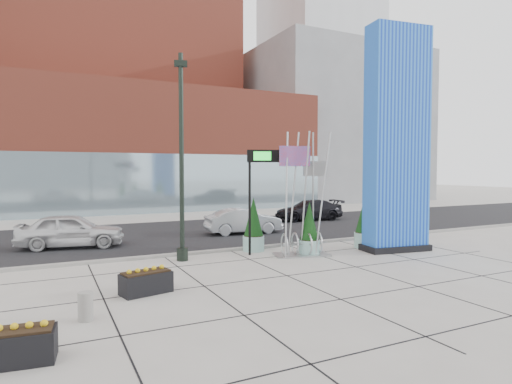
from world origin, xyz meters
name	(u,v)px	position (x,y,z in m)	size (l,w,h in m)	color
ground	(248,273)	(0.00, 0.00, 0.00)	(160.00, 160.00, 0.00)	#9E9991
street_asphalt	(173,234)	(0.00, 10.00, 0.01)	(80.00, 12.00, 0.02)	black
curb_edge	(210,252)	(0.00, 4.00, 0.06)	(80.00, 0.30, 0.12)	gray
tower_podium	(134,150)	(1.00, 27.00, 5.50)	(34.00, 10.00, 11.00)	#AC4531
tower_glass_front	(145,184)	(1.00, 22.20, 2.50)	(34.00, 0.60, 5.00)	#8CA5B2
building_grey_parking	(325,128)	(26.00, 32.00, 9.00)	(20.00, 18.00, 18.00)	slate
building_pale_office	(319,29)	(36.00, 48.00, 27.50)	(16.00, 16.00, 55.00)	#B2B7BC
blue_pylon	(397,144)	(7.74, 0.83, 4.82)	(3.15, 1.74, 9.98)	#0D31C7
lamp_post	(182,177)	(-1.52, 3.00, 3.37)	(0.56, 0.45, 8.23)	black
public_art_sculpture	(302,223)	(3.36, 1.76, 1.39)	(2.53, 1.68, 5.28)	#ADB0B2
concrete_bollard	(86,306)	(-5.60, -2.63, 0.35)	(0.36, 0.36, 0.70)	gray
overhead_street_sign	(266,165)	(2.15, 2.80, 3.86)	(2.04, 0.94, 4.50)	black
round_planter_east	(365,222)	(7.00, 1.99, 1.20)	(1.02, 1.02, 2.54)	#96C9C1
round_planter_mid	(309,230)	(3.75, 1.80, 1.08)	(0.91, 0.91, 2.27)	#96C9C1
round_planter_west	(254,226)	(1.95, 3.60, 1.14)	(0.97, 0.97, 2.41)	#96C9C1
box_planter_north	(146,281)	(-3.80, -0.97, 0.36)	(1.57, 1.03, 0.79)	black
box_planter_south	(15,345)	(-6.99, -4.50, 0.36)	(1.50, 0.88, 0.78)	black
car_white_west	(71,231)	(-5.38, 8.05, 0.80)	(1.89, 4.71, 1.60)	silver
car_silver_mid	(243,221)	(3.70, 8.50, 0.71)	(1.51, 4.34, 1.43)	#B7BABF
car_dark_east	(308,210)	(10.57, 12.25, 0.73)	(2.04, 5.01, 1.45)	black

